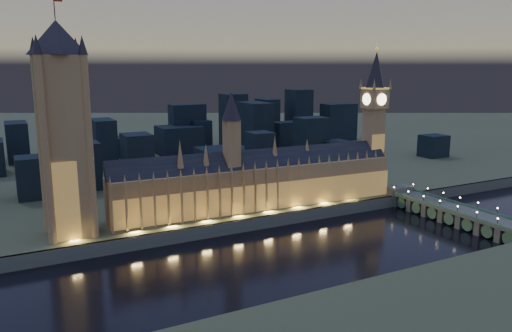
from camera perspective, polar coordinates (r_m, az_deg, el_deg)
name	(u,v)px	position (r m, az deg, el deg)	size (l,w,h in m)	color
ground_plane	(293,250)	(286.58, 4.27, -9.52)	(2000.00, 2000.00, 0.00)	black
north_bank	(107,133)	(766.46, -16.70, 3.61)	(2000.00, 960.00, 8.00)	#474A31
embankment_wall	(259,223)	(318.73, 0.37, -6.53)	(2000.00, 2.50, 8.00)	#425656
palace_of_westminster	(258,180)	(334.95, 0.24, -1.67)	(202.00, 28.62, 78.00)	#9E704F
victoria_tower	(63,121)	(291.94, -21.19, 4.81)	(31.68, 31.68, 129.74)	#9E704F
elizabeth_tower	(374,110)	(383.35, 13.36, 6.27)	(18.00, 18.00, 110.72)	#9E704F
westminster_bridge	(450,212)	(358.01, 21.28, -4.97)	(19.81, 113.00, 15.90)	#425656
city_backdrop	(194,138)	(512.06, -7.12, 3.24)	(472.17, 215.63, 83.35)	black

